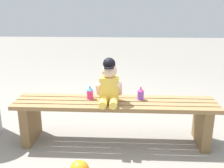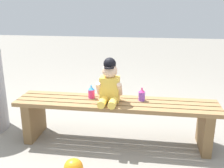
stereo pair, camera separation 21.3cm
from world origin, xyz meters
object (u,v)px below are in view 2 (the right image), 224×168
(toy_ball, at_px, (73,168))
(park_bench, at_px, (116,114))
(sippy_cup_left, at_px, (91,92))
(sippy_cup_right, at_px, (142,95))
(child_figure, at_px, (109,83))

(toy_ball, bearing_deg, park_bench, 66.83)
(sippy_cup_left, distance_m, sippy_cup_right, 0.47)
(park_bench, bearing_deg, sippy_cup_left, 166.94)
(child_figure, distance_m, toy_ball, 0.78)
(sippy_cup_left, height_order, sippy_cup_right, same)
(park_bench, bearing_deg, sippy_cup_right, 13.43)
(sippy_cup_left, xyz_separation_m, sippy_cup_right, (0.47, 0.00, 0.00))
(child_figure, distance_m, sippy_cup_left, 0.23)
(child_figure, relative_size, toy_ball, 2.73)
(child_figure, height_order, toy_ball, child_figure)
(child_figure, relative_size, sippy_cup_left, 3.26)
(park_bench, xyz_separation_m, sippy_cup_left, (-0.24, 0.06, 0.18))
(park_bench, height_order, child_figure, child_figure)
(child_figure, height_order, sippy_cup_right, child_figure)
(park_bench, relative_size, sippy_cup_right, 14.92)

